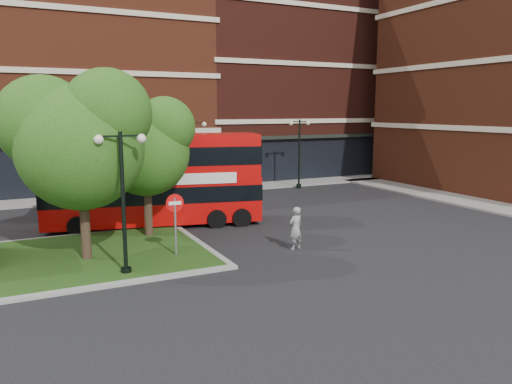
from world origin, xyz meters
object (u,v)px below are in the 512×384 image
woman (296,228)px  car_white (226,185)px  car_silver (172,188)px  bus (154,174)px

woman → car_white: (2.70, 13.96, -0.25)m
car_silver → car_white: (3.82, 0.00, -0.03)m
bus → woman: (4.12, -6.74, -1.71)m
woman → car_white: bearing=-114.8°
bus → woman: size_ratio=5.97×
bus → car_white: 10.13m
bus → woman: 8.08m
car_white → bus: bearing=140.6°
car_white → car_silver: bearing=94.0°
car_silver → car_white: bearing=-96.4°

